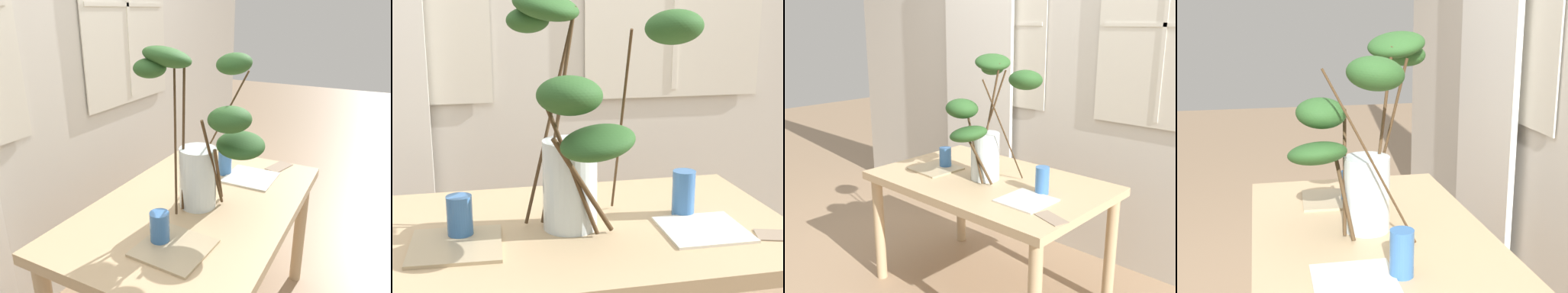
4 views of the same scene
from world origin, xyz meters
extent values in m
plane|color=#9E7F60|center=(0.00, 0.00, 0.00)|extent=(14.00, 14.00, 0.00)
cube|color=beige|center=(0.00, 0.89, 1.47)|extent=(4.88, 0.12, 2.94)
cube|color=silver|center=(-0.62, 0.82, 1.60)|extent=(0.76, 0.01, 1.15)
cube|color=silver|center=(-0.62, 0.82, 1.60)|extent=(0.83, 0.01, 1.22)
cube|color=silver|center=(-0.62, 0.81, 1.60)|extent=(0.02, 0.01, 1.15)
cube|color=silver|center=(-0.62, 0.81, 1.60)|extent=(0.76, 0.01, 0.02)
cube|color=silver|center=(0.62, 0.82, 1.60)|extent=(0.76, 0.01, 1.15)
cube|color=silver|center=(0.62, 0.82, 1.60)|extent=(0.83, 0.01, 1.22)
cube|color=silver|center=(0.62, 0.81, 1.60)|extent=(0.02, 0.01, 1.15)
cube|color=silver|center=(0.62, 0.81, 1.60)|extent=(0.76, 0.01, 0.02)
cube|color=white|center=(-0.81, 0.77, 1.10)|extent=(0.69, 0.03, 2.20)
cube|color=tan|center=(0.00, 0.00, 0.71)|extent=(1.34, 0.85, 0.05)
cylinder|color=tan|center=(-0.61, -0.37, 0.34)|extent=(0.07, 0.07, 0.68)
cylinder|color=tan|center=(-0.61, 0.37, 0.34)|extent=(0.07, 0.07, 0.68)
cylinder|color=tan|center=(0.61, 0.37, 0.34)|extent=(0.07, 0.07, 0.68)
cylinder|color=silver|center=(-0.02, -0.01, 0.87)|extent=(0.17, 0.17, 0.28)
cylinder|color=silver|center=(-0.02, -0.01, 0.78)|extent=(0.15, 0.15, 0.09)
cylinder|color=#47331E|center=(-0.05, 0.05, 1.07)|extent=(0.13, 0.06, 0.66)
ellipsoid|color=#285123|center=(-0.07, 0.10, 1.40)|extent=(0.28, 0.28, 0.14)
cylinder|color=#47331E|center=(0.00, -0.10, 0.89)|extent=(0.20, 0.06, 0.31)
ellipsoid|color=#285123|center=(0.02, -0.19, 1.04)|extent=(0.26, 0.25, 0.12)
cylinder|color=#47331E|center=(-0.07, 0.07, 1.05)|extent=(0.18, 0.11, 0.62)
ellipsoid|color=#285123|center=(-0.12, 0.16, 1.36)|extent=(0.19, 0.18, 0.08)
cylinder|color=#47331E|center=(-0.04, -0.09, 0.95)|extent=(0.17, 0.04, 0.43)
ellipsoid|color=#285123|center=(-0.05, -0.17, 1.17)|extent=(0.21, 0.21, 0.12)
cylinder|color=#47331E|center=(0.13, -0.03, 1.04)|extent=(0.04, 0.31, 0.60)
ellipsoid|color=#285123|center=(0.28, -0.04, 1.34)|extent=(0.20, 0.20, 0.13)
cylinder|color=#386BAD|center=(-0.35, -0.02, 0.79)|extent=(0.08, 0.08, 0.13)
cylinder|color=#386BAD|center=(0.36, 0.02, 0.80)|extent=(0.07, 0.07, 0.15)
cube|color=tan|center=(-0.37, -0.09, 0.74)|extent=(0.27, 0.27, 0.01)
cube|color=silver|center=(0.37, -0.13, 0.73)|extent=(0.25, 0.25, 0.01)
cube|color=gray|center=(0.59, -0.22, 0.73)|extent=(0.18, 0.13, 0.00)
camera|label=1|loc=(-1.41, -0.72, 1.58)|focal=35.00mm
camera|label=2|loc=(-0.32, -1.62, 1.39)|focal=51.79mm
camera|label=3|loc=(1.71, -1.91, 1.62)|focal=42.49mm
camera|label=4|loc=(1.88, -0.38, 1.52)|focal=51.76mm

